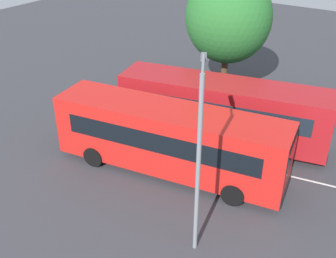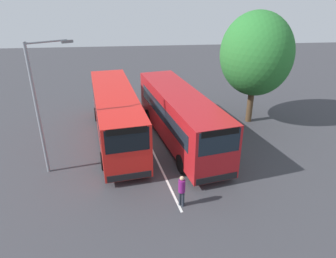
{
  "view_description": "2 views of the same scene",
  "coord_description": "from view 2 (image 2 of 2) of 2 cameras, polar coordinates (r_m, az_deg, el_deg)",
  "views": [
    {
      "loc": [
        8.41,
        -15.54,
        11.54
      ],
      "look_at": [
        -1.43,
        -0.83,
        1.47
      ],
      "focal_mm": 43.68,
      "sensor_mm": 36.0,
      "label": 1
    },
    {
      "loc": [
        18.07,
        -0.52,
        9.38
      ],
      "look_at": [
        0.87,
        1.23,
        1.26
      ],
      "focal_mm": 32.94,
      "sensor_mm": 36.0,
      "label": 2
    }
  ],
  "objects": [
    {
      "name": "ground_plane",
      "position": [
        20.37,
        -3.69,
        -2.33
      ],
      "size": [
        70.38,
        70.38,
        0.0
      ],
      "primitive_type": "plane",
      "color": "#38383D"
    },
    {
      "name": "bus_far_left",
      "position": [
        20.14,
        -9.6,
        2.75
      ],
      "size": [
        11.26,
        4.16,
        3.31
      ],
      "rotation": [
        0.0,
        0.0,
        0.16
      ],
      "color": "red",
      "rests_on": "ground"
    },
    {
      "name": "bus_center_left",
      "position": [
        19.64,
        2.23,
        2.5
      ],
      "size": [
        11.28,
        4.71,
        3.31
      ],
      "rotation": [
        0.0,
        0.0,
        0.21
      ],
      "color": "#AD191E",
      "rests_on": "ground"
    },
    {
      "name": "pedestrian",
      "position": [
        14.31,
        2.56,
        -10.97
      ],
      "size": [
        0.45,
        0.45,
        1.62
      ],
      "rotation": [
        0.0,
        0.0,
        2.45
      ],
      "color": "#232833",
      "rests_on": "ground"
    },
    {
      "name": "street_lamp",
      "position": [
        16.81,
        -22.53,
        4.76
      ],
      "size": [
        1.23,
        2.11,
        7.02
      ],
      "rotation": [
        0.0,
        0.0,
        2.06
      ],
      "color": "gray",
      "rests_on": "ground"
    },
    {
      "name": "depot_tree",
      "position": [
        22.69,
        15.99,
        13.17
      ],
      "size": [
        5.49,
        4.94,
        7.93
      ],
      "color": "#4C3823",
      "rests_on": "ground"
    },
    {
      "name": "lane_stripe_outer_left",
      "position": [
        20.36,
        -3.69,
        -2.32
      ],
      "size": [
        14.3,
        2.58,
        0.01
      ],
      "primitive_type": "cube",
      "rotation": [
        0.0,
        0.0,
        0.17
      ],
      "color": "silver",
      "rests_on": "ground"
    }
  ]
}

